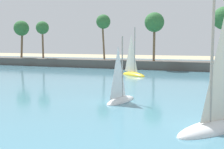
{
  "coord_description": "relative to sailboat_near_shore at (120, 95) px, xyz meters",
  "views": [
    {
      "loc": [
        7.83,
        -1.87,
        5.32
      ],
      "look_at": [
        2.47,
        11.67,
        3.77
      ],
      "focal_mm": 46.72,
      "sensor_mm": 36.0,
      "label": 1
    }
  ],
  "objects": [
    {
      "name": "palm_headland",
      "position": [
        0.23,
        35.19,
        2.22
      ],
      "size": [
        115.16,
        6.54,
        12.18
      ],
      "color": "#514C47",
      "rests_on": "ground"
    },
    {
      "name": "sailboat_near_shore",
      "position": [
        0.0,
        0.0,
        0.0
      ],
      "size": [
        2.07,
        4.57,
        6.39
      ],
      "color": "white",
      "rests_on": "sea"
    },
    {
      "name": "sea",
      "position": [
        1.06,
        29.39,
        -0.61
      ],
      "size": [
        220.0,
        91.69,
        0.06
      ],
      "primitive_type": "cube",
      "color": "teal",
      "rests_on": "ground"
    },
    {
      "name": "sailboat_far_left",
      "position": [
        -5.63,
        21.63,
        0.19
      ],
      "size": [
        5.72,
        4.98,
        8.5
      ],
      "color": "yellow",
      "rests_on": "sea"
    },
    {
      "name": "sailboat_toward_headland",
      "position": [
        8.3,
        -6.11,
        0.2
      ],
      "size": [
        4.82,
        5.89,
        8.6
      ],
      "color": "white",
      "rests_on": "sea"
    }
  ]
}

